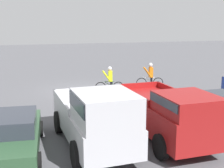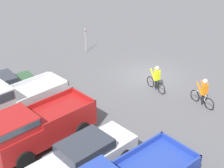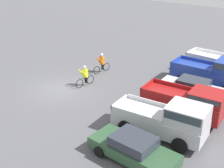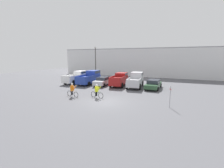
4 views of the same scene
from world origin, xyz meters
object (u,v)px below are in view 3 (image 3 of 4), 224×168
(pickup_truck_1, at_px, (215,73))
(pickup_truck_2, at_px, (187,102))
(sedan_1, at_px, (133,149))
(cyclist_0, at_px, (85,76))
(cyclist_1, at_px, (102,63))
(pickup_truck_3, at_px, (168,119))
(sedan_0, at_px, (193,89))

(pickup_truck_1, relative_size, pickup_truck_2, 1.08)
(sedan_1, relative_size, cyclist_0, 2.67)
(pickup_truck_2, distance_m, cyclist_1, 9.51)
(pickup_truck_2, distance_m, pickup_truck_3, 2.79)
(pickup_truck_2, bearing_deg, pickup_truck_3, 0.25)
(pickup_truck_1, bearing_deg, cyclist_0, -56.16)
(cyclist_0, height_order, cyclist_1, cyclist_1)
(pickup_truck_1, distance_m, pickup_truck_2, 5.58)
(pickup_truck_1, distance_m, sedan_1, 11.21)
(cyclist_0, bearing_deg, cyclist_1, -168.06)
(cyclist_0, distance_m, cyclist_1, 3.06)
(sedan_0, bearing_deg, cyclist_1, -91.88)
(pickup_truck_3, bearing_deg, pickup_truck_1, -179.03)
(pickup_truck_1, height_order, cyclist_1, pickup_truck_1)
(sedan_1, distance_m, cyclist_0, 9.70)
(pickup_truck_3, relative_size, cyclist_1, 2.97)
(pickup_truck_1, bearing_deg, pickup_truck_3, 0.97)
(pickup_truck_1, height_order, cyclist_0, pickup_truck_1)
(sedan_0, height_order, pickup_truck_2, pickup_truck_2)
(pickup_truck_3, xyz_separation_m, sedan_1, (2.83, -0.51, -0.50))
(pickup_truck_3, relative_size, sedan_1, 1.13)
(sedan_1, height_order, cyclist_0, cyclist_0)
(sedan_0, height_order, sedan_1, sedan_0)
(pickup_truck_1, bearing_deg, pickup_truck_2, 1.34)
(pickup_truck_1, xyz_separation_m, cyclist_1, (2.52, -8.87, -0.32))
(pickup_truck_3, bearing_deg, sedan_0, -172.83)
(sedan_0, relative_size, sedan_1, 1.00)
(pickup_truck_2, xyz_separation_m, cyclist_1, (-3.06, -9.00, -0.24))
(sedan_1, bearing_deg, sedan_0, -178.68)
(pickup_truck_3, height_order, sedan_1, pickup_truck_3)
(pickup_truck_1, bearing_deg, sedan_0, -11.31)
(pickup_truck_1, xyz_separation_m, cyclist_0, (5.52, -8.23, -0.36))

